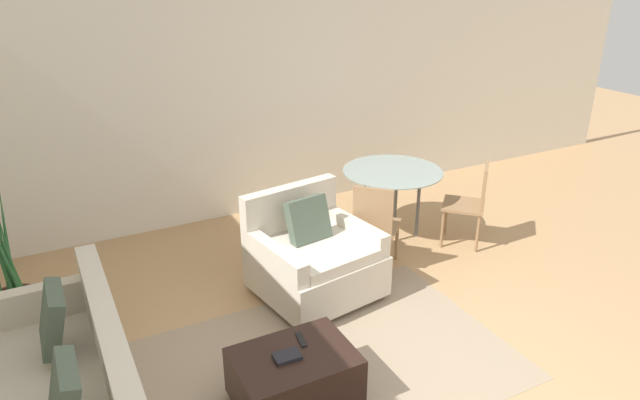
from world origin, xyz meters
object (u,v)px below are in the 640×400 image
(ottoman, at_px, (294,376))
(book_stack, at_px, (287,356))
(potted_plant, at_px, (13,298))
(dining_chair_near_left, at_px, (375,222))
(dining_table, at_px, (392,178))
(armchair, at_px, (313,258))
(tv_remote_primary, at_px, (301,339))
(dining_chair_near_right, at_px, (473,199))

(ottoman, xyz_separation_m, book_stack, (-0.05, -0.01, 0.19))
(potted_plant, bearing_deg, ottoman, -47.28)
(ottoman, bearing_deg, potted_plant, 132.72)
(potted_plant, height_order, dining_chair_near_left, potted_plant)
(ottoman, distance_m, dining_chair_near_left, 1.98)
(book_stack, xyz_separation_m, dining_table, (2.12, 1.91, 0.24))
(book_stack, bearing_deg, dining_table, 42.04)
(dining_table, bearing_deg, armchair, -151.62)
(armchair, height_order, dining_table, armchair)
(armchair, bearing_deg, ottoman, -122.11)
(book_stack, height_order, potted_plant, potted_plant)
(tv_remote_primary, bearing_deg, dining_table, 42.34)
(ottoman, bearing_deg, dining_chair_near_left, 41.59)
(dining_chair_near_right, bearing_deg, book_stack, -154.40)
(dining_chair_near_left, height_order, dining_chair_near_right, same)
(ottoman, height_order, book_stack, book_stack)
(book_stack, xyz_separation_m, dining_chair_near_right, (2.72, 1.30, 0.11))
(dining_table, bearing_deg, book_stack, -137.96)
(armchair, xyz_separation_m, tv_remote_primary, (-0.63, -1.07, 0.04))
(dining_table, relative_size, dining_chair_near_left, 1.19)
(tv_remote_primary, bearing_deg, book_stack, -141.78)
(dining_chair_near_left, bearing_deg, armchair, -171.39)
(ottoman, distance_m, dining_chair_near_right, 2.98)
(book_stack, distance_m, tv_remote_primary, 0.21)
(dining_table, distance_m, dining_chair_near_right, 0.87)
(dining_chair_near_right, bearing_deg, ottoman, -154.11)
(book_stack, distance_m, dining_table, 2.86)
(potted_plant, height_order, dining_chair_near_right, potted_plant)
(armchair, bearing_deg, dining_chair_near_left, 8.61)
(book_stack, relative_size, dining_table, 0.17)
(dining_chair_near_right, bearing_deg, tv_remote_primary, -155.34)
(potted_plant, bearing_deg, book_stack, -48.32)
(book_stack, xyz_separation_m, potted_plant, (-1.61, 1.81, -0.10))
(tv_remote_primary, relative_size, dining_chair_near_left, 0.19)
(book_stack, xyz_separation_m, dining_chair_near_left, (1.51, 1.30, 0.11))
(ottoman, xyz_separation_m, tv_remote_primary, (0.11, 0.12, 0.18))
(armchair, xyz_separation_m, dining_chair_near_left, (0.71, 0.11, 0.16))
(potted_plant, relative_size, dining_chair_near_left, 1.50)
(potted_plant, distance_m, dining_chair_near_right, 4.37)
(ottoman, distance_m, book_stack, 0.20)
(tv_remote_primary, bearing_deg, ottoman, -132.79)
(dining_chair_near_left, distance_m, dining_chair_near_right, 1.21)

